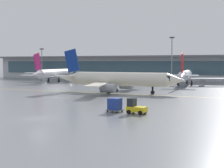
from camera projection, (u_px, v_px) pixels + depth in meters
ground_plane at (40, 118)px, 40.73m from camera, size 400.00×400.00×0.00m
taxiway_centreline_stripe at (117, 94)px, 73.14m from camera, size 109.93×4.72×0.01m
terminal_concourse at (179, 68)px, 125.56m from camera, size 166.77×11.00×9.60m
gate_airplane_0 at (56, 74)px, 117.29m from camera, size 28.24×30.40×10.07m
gate_airplane_1 at (185, 76)px, 100.21m from camera, size 27.25×29.43×9.74m
taxiing_regional_jet at (118, 79)px, 74.95m from camera, size 30.89×28.73×10.24m
baggage_tug at (135, 107)px, 44.21m from camera, size 2.78×1.94×2.10m
cargo_dolly_lead at (115, 105)px, 45.80m from camera, size 2.31×1.89×1.94m
apron_light_mast_0 at (42, 62)px, 140.09m from camera, size 1.80×0.36×12.90m
apron_light_mast_1 at (172, 58)px, 116.76m from camera, size 1.80×0.36×15.98m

